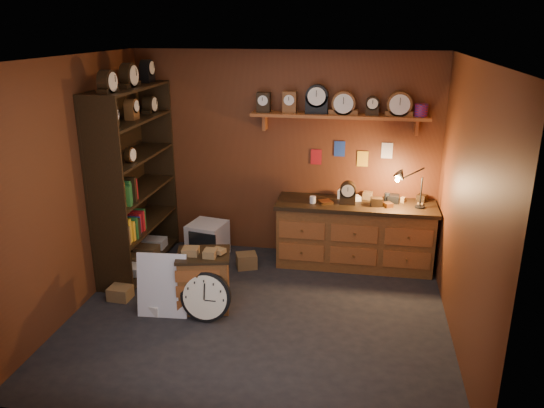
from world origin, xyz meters
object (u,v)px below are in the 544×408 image
Objects in this scene: low_cabinet at (204,278)px; workbench at (355,231)px; shelving_unit at (132,173)px; big_round_clock at (206,297)px.

workbench is at bearing 28.38° from low_cabinet.
low_cabinet is at bearing -138.68° from workbench.
shelving_unit reaches higher than big_round_clock.
big_round_clock is (-1.51, -1.65, -0.21)m from workbench.
shelving_unit is 4.73× the size of big_round_clock.
low_cabinet reaches higher than big_round_clock.
workbench is 2.73× the size of low_cabinet.
workbench is at bearing 47.61° from big_round_clock.
workbench is 2.13m from low_cabinet.
shelving_unit is at bearing 137.25° from big_round_clock.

